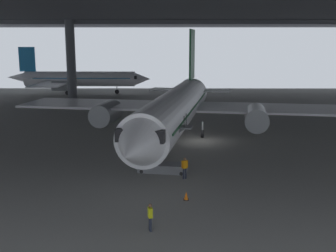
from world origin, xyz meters
TOP-DOWN VIEW (x-y plane):
  - ground_plane at (0.00, 0.00)m, footprint 110.00×110.00m
  - hangar_structure at (-0.05, 13.77)m, footprint 121.00×99.00m
  - airplane_main at (-2.61, -0.10)m, footprint 38.75×39.69m
  - boarding_stairs at (-3.80, -11.04)m, footprint 4.55×2.15m
  - crew_worker_near_nose at (-4.37, -22.08)m, footprint 0.31×0.53m
  - crew_worker_by_stairs at (-2.12, -12.86)m, footprint 0.52×0.33m
  - airplane_distant at (-22.95, 43.94)m, footprint 30.35×29.16m
  - traffic_cone_orange at (-2.17, -17.32)m, footprint 0.36×0.36m

SIDE VIEW (x-z plane):
  - ground_plane at x=0.00m, z-range 0.00..0.00m
  - traffic_cone_orange at x=-2.17m, z-range -0.01..0.59m
  - boarding_stairs at x=-3.80m, z-range -1.67..3.16m
  - crew_worker_near_nose at x=-4.37m, z-range 0.11..1.74m
  - crew_worker_by_stairs at x=-2.12m, z-range 0.13..1.85m
  - airplane_distant at x=-22.95m, z-range -1.76..8.04m
  - airplane_main at x=-2.61m, z-range -2.55..9.76m
  - hangar_structure at x=-0.05m, z-range 7.23..22.94m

